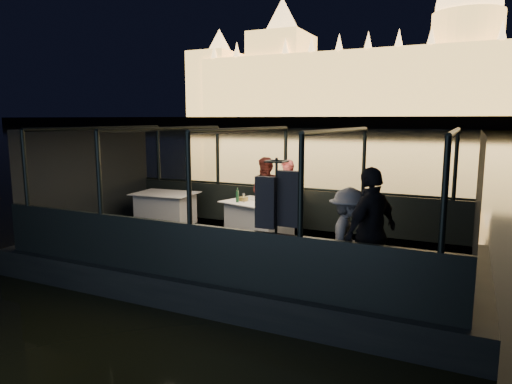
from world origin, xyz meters
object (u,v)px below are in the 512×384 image
at_px(chair_port_right, 279,213).
at_px(wine_bottle, 237,195).
at_px(dining_table_aft, 166,208).
at_px(passenger_stripe, 348,234).
at_px(person_man_maroon, 267,196).
at_px(passenger_dark, 371,238).
at_px(coat_stand, 276,229).
at_px(chair_port_left, 268,211).
at_px(person_woman_coral, 287,199).
at_px(dining_table_central, 259,220).

xyz_separation_m(chair_port_right, wine_bottle, (-0.65, -0.70, 0.47)).
bearing_deg(dining_table_aft, passenger_stripe, -25.79).
xyz_separation_m(person_man_maroon, passenger_dark, (2.97, -3.13, 0.10)).
height_order(coat_stand, passenger_stripe, coat_stand).
bearing_deg(passenger_stripe, chair_port_left, 32.77).
height_order(person_woman_coral, person_man_maroon, person_man_maroon).
bearing_deg(coat_stand, chair_port_right, 111.66).
height_order(dining_table_central, passenger_stripe, passenger_stripe).
relative_size(dining_table_aft, person_woman_coral, 0.89).
distance_m(chair_port_left, passenger_dark, 4.10).
height_order(person_man_maroon, wine_bottle, person_man_maroon).
height_order(passenger_stripe, passenger_dark, passenger_dark).
height_order(passenger_stripe, wine_bottle, passenger_stripe).
relative_size(dining_table_aft, passenger_stripe, 0.94).
bearing_deg(coat_stand, dining_table_central, 119.63).
distance_m(chair_port_right, wine_bottle, 1.06).
height_order(coat_stand, passenger_dark, coat_stand).
relative_size(dining_table_central, person_man_maroon, 0.88).
height_order(person_woman_coral, passenger_stripe, passenger_stripe).
xyz_separation_m(dining_table_aft, chair_port_right, (2.80, 0.31, 0.06)).
xyz_separation_m(dining_table_aft, passenger_stripe, (5.01, -2.42, 0.47)).
distance_m(dining_table_central, chair_port_right, 0.55).
bearing_deg(chair_port_left, passenger_dark, -62.80).
height_order(chair_port_left, wine_bottle, wine_bottle).
bearing_deg(person_woman_coral, dining_table_central, -102.73).
bearing_deg(wine_bottle, chair_port_right, 47.08).
relative_size(dining_table_aft, chair_port_right, 1.48).
xyz_separation_m(dining_table_aft, coat_stand, (4.02, -2.76, 0.51)).
bearing_deg(person_woman_coral, passenger_dark, -37.74).
relative_size(chair_port_left, wine_bottle, 2.71).
distance_m(dining_table_aft, passenger_stripe, 5.58).
bearing_deg(chair_port_right, person_woman_coral, 43.89).
relative_size(dining_table_aft, chair_port_left, 1.74).
distance_m(dining_table_central, chair_port_left, 0.62).
relative_size(coat_stand, wine_bottle, 6.40).
distance_m(dining_table_central, dining_table_aft, 2.56).
height_order(chair_port_right, wine_bottle, wine_bottle).
relative_size(person_woman_coral, wine_bottle, 5.31).
xyz_separation_m(chair_port_right, passenger_dark, (2.54, -2.79, 0.40)).
bearing_deg(person_man_maroon, chair_port_left, -68.23).
height_order(chair_port_right, person_man_maroon, person_man_maroon).
bearing_deg(passenger_stripe, passenger_dark, -109.51).
bearing_deg(passenger_dark, chair_port_left, -111.81).
xyz_separation_m(dining_table_central, chair_port_left, (-0.06, 0.61, 0.06)).
relative_size(chair_port_right, person_woman_coral, 0.60).
relative_size(person_man_maroon, wine_bottle, 5.39).
bearing_deg(passenger_dark, passenger_stripe, -77.03).
relative_size(person_man_maroon, passenger_dark, 0.89).
bearing_deg(wine_bottle, dining_table_central, 27.83).
relative_size(passenger_dark, wine_bottle, 6.09).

